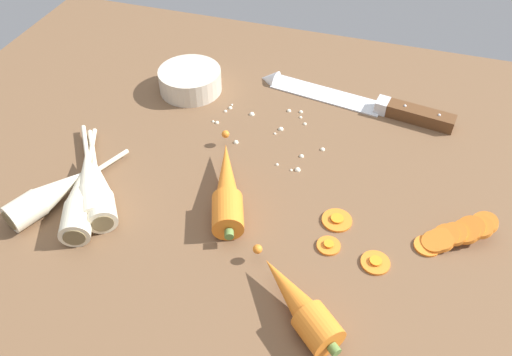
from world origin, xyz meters
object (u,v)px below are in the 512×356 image
(carrot_slice_stray_near, at_px, (337,219))
(carrot_slice_stray_mid, at_px, (329,245))
(parsnip_back, at_px, (51,194))
(parsnip_mid_left, at_px, (90,183))
(chefs_knife, at_px, (349,99))
(carrot_slice_stray_far, at_px, (376,262))
(whole_carrot_second, at_px, (299,303))
(prep_bowl, at_px, (190,80))
(parsnip_mid_right, at_px, (81,196))
(parsnip_front, at_px, (98,188))
(carrot_slice_stack, at_px, (456,234))
(whole_carrot, at_px, (227,188))

(carrot_slice_stray_near, height_order, carrot_slice_stray_mid, same)
(parsnip_back, bearing_deg, parsnip_mid_left, 41.79)
(chefs_knife, xyz_separation_m, carrot_slice_stray_far, (0.09, -0.33, -0.00))
(whole_carrot_second, xyz_separation_m, prep_bowl, (-0.29, 0.38, 0.00))
(parsnip_mid_right, height_order, carrot_slice_stray_near, parsnip_mid_right)
(whole_carrot_second, distance_m, parsnip_mid_left, 0.34)
(whole_carrot_second, relative_size, carrot_slice_stray_mid, 4.24)
(parsnip_front, relative_size, prep_bowl, 1.68)
(chefs_knife, xyz_separation_m, carrot_slice_stray_mid, (0.03, -0.32, -0.00))
(parsnip_mid_right, height_order, carrot_slice_stack, parsnip_mid_right)
(chefs_knife, distance_m, carrot_slice_stray_near, 0.28)
(whole_carrot, relative_size, carrot_slice_stray_mid, 6.41)
(parsnip_mid_left, relative_size, parsnip_mid_right, 0.86)
(chefs_knife, distance_m, carrot_slice_stray_mid, 0.33)
(chefs_knife, relative_size, parsnip_front, 1.88)
(carrot_slice_stack, height_order, carrot_slice_stray_far, carrot_slice_stack)
(carrot_slice_stack, relative_size, carrot_slice_stray_near, 2.42)
(parsnip_mid_left, bearing_deg, whole_carrot_second, -16.97)
(whole_carrot_second, distance_m, carrot_slice_stray_near, 0.15)
(carrot_slice_stray_near, relative_size, carrot_slice_stray_far, 1.11)
(carrot_slice_stack, bearing_deg, carrot_slice_stray_mid, -159.04)
(whole_carrot, distance_m, parsnip_mid_left, 0.19)
(parsnip_mid_left, xyz_separation_m, parsnip_mid_right, (0.00, -0.02, -0.00))
(parsnip_mid_left, height_order, carrot_slice_stray_near, parsnip_mid_left)
(carrot_slice_stack, bearing_deg, chefs_knife, 124.98)
(prep_bowl, bearing_deg, parsnip_front, -93.77)
(parsnip_mid_right, distance_m, carrot_slice_stack, 0.50)
(chefs_knife, bearing_deg, carrot_slice_stray_near, -83.26)
(parsnip_mid_left, distance_m, parsnip_mid_right, 0.02)
(parsnip_mid_right, xyz_separation_m, carrot_slice_stray_near, (0.34, 0.08, -0.02))
(parsnip_mid_left, bearing_deg, parsnip_mid_right, -86.11)
(whole_carrot_second, relative_size, parsnip_front, 0.71)
(parsnip_front, xyz_separation_m, carrot_slice_stack, (0.48, 0.07, -0.01))
(carrot_slice_stack, bearing_deg, prep_bowl, 154.95)
(chefs_knife, relative_size, prep_bowl, 3.16)
(parsnip_back, bearing_deg, whole_carrot, 20.35)
(parsnip_mid_right, bearing_deg, carrot_slice_stray_far, 3.19)
(parsnip_front, relative_size, carrot_slice_stray_mid, 5.93)
(parsnip_mid_left, xyz_separation_m, carrot_slice_stray_mid, (0.34, 0.01, -0.02))
(whole_carrot, bearing_deg, parsnip_back, -159.65)
(parsnip_back, height_order, carrot_slice_stray_mid, parsnip_back)
(whole_carrot, xyz_separation_m, whole_carrot_second, (0.14, -0.15, -0.00))
(parsnip_mid_right, bearing_deg, whole_carrot, 21.63)
(chefs_knife, height_order, carrot_slice_stray_near, chefs_knife)
(whole_carrot, height_order, parsnip_mid_right, whole_carrot)
(whole_carrot_second, height_order, parsnip_mid_right, whole_carrot_second)
(parsnip_front, height_order, prep_bowl, same)
(carrot_slice_stray_near, bearing_deg, carrot_slice_stray_mid, -92.37)
(parsnip_mid_left, xyz_separation_m, carrot_slice_stray_far, (0.40, -0.00, -0.02))
(carrot_slice_stray_far, bearing_deg, carrot_slice_stray_mid, 171.90)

